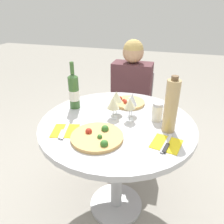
% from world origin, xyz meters
% --- Properties ---
extents(ground_plane, '(12.00, 12.00, 0.00)m').
position_xyz_m(ground_plane, '(0.00, 0.00, 0.00)').
color(ground_plane, gray).
rests_on(ground_plane, ground).
extents(dining_table, '(0.99, 0.99, 0.78)m').
position_xyz_m(dining_table, '(0.00, 0.00, 0.65)').
color(dining_table, '#B2B2B7').
rests_on(dining_table, ground_plane).
extents(chair_behind_diner, '(0.37, 0.37, 0.83)m').
position_xyz_m(chair_behind_diner, '(-0.07, 0.85, 0.41)').
color(chair_behind_diner, '#ADADB2').
rests_on(chair_behind_diner, ground_plane).
extents(seated_diner, '(0.37, 0.41, 1.16)m').
position_xyz_m(seated_diner, '(-0.07, 0.72, 0.53)').
color(seated_diner, '#512D33').
rests_on(seated_diner, ground_plane).
extents(pizza_large, '(0.30, 0.30, 0.05)m').
position_xyz_m(pizza_large, '(-0.05, -0.22, 0.79)').
color(pizza_large, tan).
rests_on(pizza_large, dining_table).
extents(pizza_small_far, '(0.23, 0.23, 0.05)m').
position_xyz_m(pizza_small_far, '(0.01, 0.28, 0.79)').
color(pizza_small_far, tan).
rests_on(pizza_small_far, dining_table).
extents(wine_bottle, '(0.07, 0.07, 0.33)m').
position_xyz_m(wine_bottle, '(-0.35, 0.11, 0.90)').
color(wine_bottle, '#38602D').
rests_on(wine_bottle, dining_table).
extents(tall_carafe, '(0.08, 0.08, 0.34)m').
position_xyz_m(tall_carafe, '(0.32, -0.02, 0.94)').
color(tall_carafe, tan).
rests_on(tall_carafe, dining_table).
extents(sugar_shaker, '(0.07, 0.07, 0.12)m').
position_xyz_m(sugar_shaker, '(0.24, 0.09, 0.84)').
color(sugar_shaker, silver).
rests_on(sugar_shaker, dining_table).
extents(wine_glass_front_left, '(0.08, 0.08, 0.15)m').
position_xyz_m(wine_glass_front_left, '(-0.04, 0.04, 0.88)').
color(wine_glass_front_left, silver).
rests_on(wine_glass_front_left, dining_table).
extents(wine_glass_front_right, '(0.07, 0.07, 0.15)m').
position_xyz_m(wine_glass_front_right, '(0.07, 0.04, 0.89)').
color(wine_glass_front_right, silver).
rests_on(wine_glass_front_right, dining_table).
extents(wine_glass_back_left, '(0.08, 0.08, 0.16)m').
position_xyz_m(wine_glass_back_left, '(-0.04, 0.12, 0.89)').
color(wine_glass_back_left, silver).
rests_on(wine_glass_back_left, dining_table).
extents(wine_glass_back_right, '(0.07, 0.07, 0.16)m').
position_xyz_m(wine_glass_back_right, '(0.07, 0.12, 0.89)').
color(wine_glass_back_right, silver).
rests_on(wine_glass_back_right, dining_table).
extents(place_setting_left, '(0.18, 0.19, 0.01)m').
position_xyz_m(place_setting_left, '(-0.27, -0.20, 0.78)').
color(place_setting_left, yellow).
rests_on(place_setting_left, dining_table).
extents(place_setting_right, '(0.18, 0.19, 0.01)m').
position_xyz_m(place_setting_right, '(0.32, -0.17, 0.78)').
color(place_setting_right, yellow).
rests_on(place_setting_right, dining_table).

